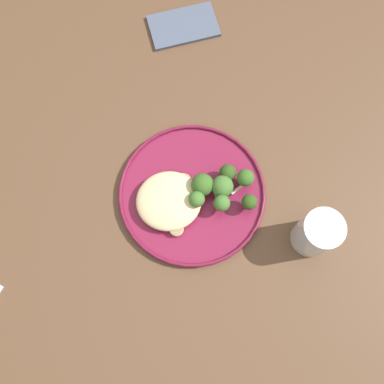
{
  "coord_description": "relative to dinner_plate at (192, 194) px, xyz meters",
  "views": [
    {
      "loc": [
        -0.03,
        -0.24,
        1.56
      ],
      "look_at": [
        -0.01,
        -0.01,
        0.76
      ],
      "focal_mm": 40.12,
      "sensor_mm": 36.0,
      "label": 1
    }
  ],
  "objects": [
    {
      "name": "ground",
      "position": [
        0.01,
        0.01,
        -0.75
      ],
      "size": [
        6.0,
        6.0,
        0.0
      ],
      "primitive_type": "plane",
      "color": "#47423D"
    },
    {
      "name": "wooden_dining_table",
      "position": [
        0.01,
        0.01,
        -0.09
      ],
      "size": [
        1.4,
        1.0,
        0.74
      ],
      "color": "brown",
      "rests_on": "ground"
    },
    {
      "name": "dinner_plate",
      "position": [
        0.0,
        0.0,
        0.0
      ],
      "size": [
        0.29,
        0.29,
        0.02
      ],
      "color": "maroon",
      "rests_on": "wooden_dining_table"
    },
    {
      "name": "noodle_bed",
      "position": [
        -0.05,
        -0.01,
        0.02
      ],
      "size": [
        0.13,
        0.12,
        0.03
      ],
      "color": "beige",
      "rests_on": "dinner_plate"
    },
    {
      "name": "seared_scallop_rear_pale",
      "position": [
        -0.02,
        0.02,
        0.01
      ],
      "size": [
        0.03,
        0.03,
        0.02
      ],
      "color": "#E5C689",
      "rests_on": "dinner_plate"
    },
    {
      "name": "seared_scallop_on_noodles",
      "position": [
        -0.02,
        -0.02,
        0.01
      ],
      "size": [
        0.03,
        0.03,
        0.01
      ],
      "color": "beige",
      "rests_on": "dinner_plate"
    },
    {
      "name": "seared_scallop_half_hidden",
      "position": [
        -0.0,
        -0.02,
        0.01
      ],
      "size": [
        0.03,
        0.03,
        0.01
      ],
      "color": "beige",
      "rests_on": "dinner_plate"
    },
    {
      "name": "seared_scallop_large_seared",
      "position": [
        -0.07,
        -0.03,
        0.01
      ],
      "size": [
        0.02,
        0.02,
        0.01
      ],
      "color": "#DBB77A",
      "rests_on": "dinner_plate"
    },
    {
      "name": "seared_scallop_tiny_bay",
      "position": [
        -0.07,
        0.02,
        0.01
      ],
      "size": [
        0.02,
        0.02,
        0.01
      ],
      "color": "#DBB77A",
      "rests_on": "dinner_plate"
    },
    {
      "name": "seared_scallop_front_small",
      "position": [
        -0.06,
        -0.01,
        0.01
      ],
      "size": [
        0.03,
        0.03,
        0.01
      ],
      "color": "#DBB77A",
      "rests_on": "dinner_plate"
    },
    {
      "name": "seared_scallop_right_edge",
      "position": [
        -0.04,
        -0.07,
        0.01
      ],
      "size": [
        0.03,
        0.03,
        0.01
      ],
      "color": "#E5C689",
      "rests_on": "dinner_plate"
    },
    {
      "name": "broccoli_floret_small_sprig",
      "position": [
        0.07,
        0.03,
        0.03
      ],
      "size": [
        0.03,
        0.03,
        0.05
      ],
      "color": "#7A994C",
      "rests_on": "dinner_plate"
    },
    {
      "name": "broccoli_floret_tall_stalk",
      "position": [
        0.11,
        -0.04,
        0.03
      ],
      "size": [
        0.03,
        0.03,
        0.05
      ],
      "color": "#7A994C",
      "rests_on": "dinner_plate"
    },
    {
      "name": "broccoli_floret_beside_noodles",
      "position": [
        0.06,
        -0.0,
        0.03
      ],
      "size": [
        0.04,
        0.04,
        0.05
      ],
      "color": "#7A994C",
      "rests_on": "dinner_plate"
    },
    {
      "name": "broccoli_floret_rear_charred",
      "position": [
        0.01,
        -0.02,
        0.03
      ],
      "size": [
        0.03,
        0.03,
        0.05
      ],
      "color": "#89A356",
      "rests_on": "dinner_plate"
    },
    {
      "name": "broccoli_floret_center_pile",
      "position": [
        0.1,
        0.01,
        0.03
      ],
      "size": [
        0.03,
        0.03,
        0.05
      ],
      "color": "#89A356",
      "rests_on": "dinner_plate"
    },
    {
      "name": "broccoli_floret_front_edge",
      "position": [
        0.05,
        -0.03,
        0.03
      ],
      "size": [
        0.03,
        0.03,
        0.05
      ],
      "color": "#7A994C",
      "rests_on": "dinner_plate"
    },
    {
      "name": "broccoli_floret_left_leaning",
      "position": [
        0.02,
        0.01,
        0.03
      ],
      "size": [
        0.04,
        0.04,
        0.05
      ],
      "color": "#89A356",
      "rests_on": "dinner_plate"
    },
    {
      "name": "onion_sliver_long_sliver",
      "position": [
        0.05,
        -0.01,
        0.01
      ],
      "size": [
        0.01,
        0.04,
        0.0
      ],
      "primitive_type": "cube",
      "rotation": [
        0.0,
        0.0,
        4.88
      ],
      "color": "silver",
      "rests_on": "dinner_plate"
    },
    {
      "name": "onion_sliver_curled_piece",
      "position": [
        0.09,
        0.0,
        0.01
      ],
      "size": [
        0.03,
        0.02,
        0.0
      ],
      "primitive_type": "cube",
      "rotation": [
        0.0,
        0.0,
        3.73
      ],
      "color": "silver",
      "rests_on": "dinner_plate"
    },
    {
      "name": "water_glass",
      "position": [
        0.22,
        -0.11,
        0.04
      ],
      "size": [
        0.07,
        0.07,
        0.11
      ],
      "color": "silver",
      "rests_on": "wooden_dining_table"
    },
    {
      "name": "folded_napkin",
      "position": [
        0.02,
        0.39,
        -0.0
      ],
      "size": [
        0.16,
        0.11,
        0.01
      ],
      "primitive_type": "cube",
      "rotation": [
        0.0,
        0.0,
        0.16
      ],
      "color": "#4C566B",
      "rests_on": "wooden_dining_table"
    }
  ]
}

